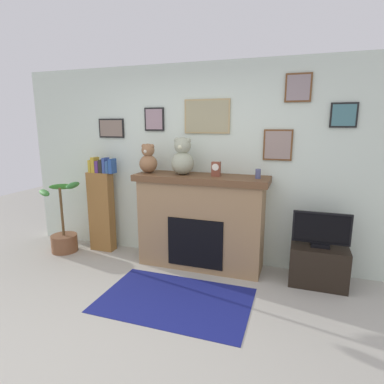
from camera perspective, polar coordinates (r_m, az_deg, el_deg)
The scene contains 12 objects.
ground_plane at distance 3.06m, azimuth -12.24°, elevation -24.97°, with size 12.00×12.00×0.00m, color #AAA69B.
back_wall at distance 4.31m, azimuth 0.78°, elevation 5.07°, with size 5.20×0.15×2.60m.
fireplace at distance 4.12m, azimuth 1.61°, elevation -5.20°, with size 1.69×0.55×1.21m.
bookshelf at distance 4.80m, azimuth -15.93°, elevation -2.50°, with size 0.43×0.16×1.38m.
potted_plant at distance 5.02m, azimuth -22.08°, elevation -6.63°, with size 0.57×0.58×1.03m.
tv_stand at distance 4.05m, azimuth 21.71°, elevation -12.12°, with size 0.63×0.40×0.46m, color black.
television at distance 3.90m, azimuth 22.20°, elevation -6.37°, with size 0.63×0.14×0.40m.
area_rug at distance 3.57m, azimuth -3.09°, elevation -18.76°, with size 1.59×1.02×0.01m, color navy.
candle_jar at distance 3.81m, azimuth 11.77°, elevation 3.23°, with size 0.06×0.06×0.11m, color #4C517A.
mantel_clock at distance 3.90m, azimuth 4.34°, elevation 4.14°, with size 0.10×0.08×0.18m.
teddy_bear_brown at distance 4.21m, azimuth -7.87°, elevation 5.77°, with size 0.24×0.24×0.38m.
teddy_bear_cream at distance 4.01m, azimuth -1.70°, elevation 6.14°, with size 0.29×0.29×0.47m.
Camera 1 is at (1.32, -2.07, 1.83)m, focal length 29.69 mm.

